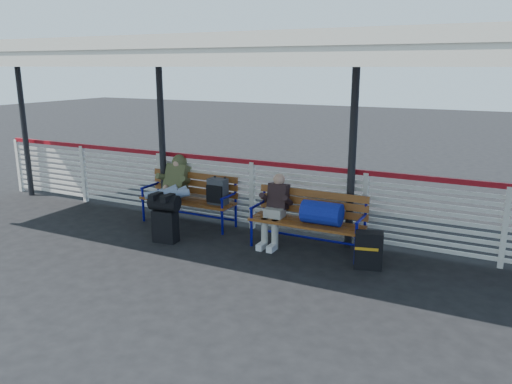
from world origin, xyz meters
The scene contains 9 objects.
ground centered at (0.00, 0.00, 0.00)m, with size 60.00×60.00×0.00m, color black.
fence centered at (0.00, 1.90, 0.66)m, with size 12.08×0.08×1.24m.
canopy centered at (0.00, 0.87, 3.04)m, with size 12.60×3.60×3.16m.
luggage_stack centered at (-0.94, 0.62, 0.44)m, with size 0.51×0.33×0.80m.
bench_left centered at (-0.95, 1.63, 0.59)m, with size 1.80×0.56×0.92m.
bench_right centered at (1.39, 1.33, 0.60)m, with size 1.80×0.56×0.92m.
traveler_man centered at (-1.29, 1.27, 0.70)m, with size 0.94×1.56×0.77m.
companion_person centered at (0.71, 1.33, 0.60)m, with size 0.32×0.66×1.15m.
suitcase_side centered at (2.31, 1.03, 0.27)m, with size 0.43×0.33×0.54m.
Camera 1 is at (3.89, -5.63, 2.81)m, focal length 35.00 mm.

